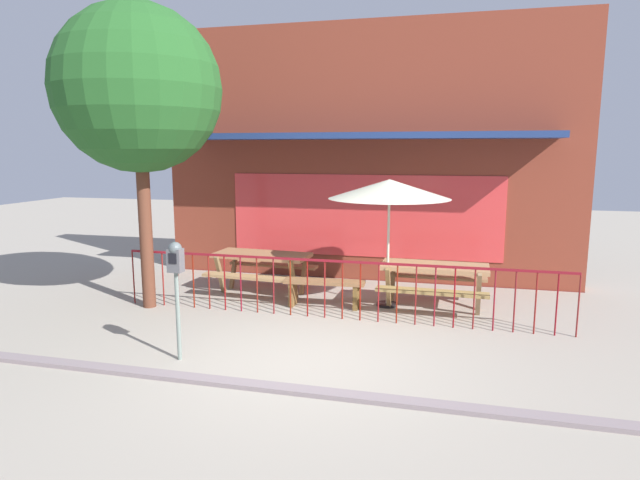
# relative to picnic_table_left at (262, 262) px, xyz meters

# --- Properties ---
(ground) EXTENTS (40.00, 40.00, 0.00)m
(ground) POSITION_rel_picnic_table_left_xyz_m (1.66, -3.00, -0.61)
(ground) COLOR gray
(pub_storefront) EXTENTS (8.66, 1.44, 5.24)m
(pub_storefront) POSITION_rel_picnic_table_left_xyz_m (1.66, 1.78, 2.00)
(pub_storefront) COLOR #591719
(pub_storefront) RESTS_ON ground
(patio_fence_front) EXTENTS (7.30, 0.04, 0.97)m
(patio_fence_front) POSITION_rel_picnic_table_left_xyz_m (1.66, -1.18, 0.05)
(patio_fence_front) COLOR maroon
(patio_fence_front) RESTS_ON ground
(picnic_table_left) EXTENTS (1.89, 1.48, 0.79)m
(picnic_table_left) POSITION_rel_picnic_table_left_xyz_m (0.00, 0.00, 0.00)
(picnic_table_left) COLOR #A26D47
(picnic_table_left) RESTS_ON ground
(picnic_table_right) EXTENTS (1.83, 1.40, 0.79)m
(picnic_table_right) POSITION_rel_picnic_table_left_xyz_m (3.20, -0.24, 0.00)
(picnic_table_right) COLOR #A47851
(picnic_table_right) RESTS_ON ground
(patio_umbrella) EXTENTS (2.08, 2.08, 2.21)m
(patio_umbrella) POSITION_rel_picnic_table_left_xyz_m (2.41, -0.26, 1.43)
(patio_umbrella) COLOR black
(patio_umbrella) RESTS_ON ground
(patio_bench) EXTENTS (1.42, 0.41, 0.48)m
(patio_bench) POSITION_rel_picnic_table_left_xyz_m (1.36, -0.60, -0.26)
(patio_bench) COLOR brown
(patio_bench) RESTS_ON ground
(parking_meter_near) EXTENTS (0.18, 0.17, 1.56)m
(parking_meter_near) POSITION_rel_picnic_table_left_xyz_m (0.09, -3.36, 0.59)
(parking_meter_near) COLOR slate
(parking_meter_near) RESTS_ON ground
(street_tree) EXTENTS (2.74, 2.74, 5.06)m
(street_tree) POSITION_rel_picnic_table_left_xyz_m (-1.60, -1.32, 3.06)
(street_tree) COLOR #583020
(street_tree) RESTS_ON ground
(curb_edge) EXTENTS (12.13, 0.20, 0.11)m
(curb_edge) POSITION_rel_picnic_table_left_xyz_m (1.66, -3.92, -0.61)
(curb_edge) COLOR gray
(curb_edge) RESTS_ON ground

